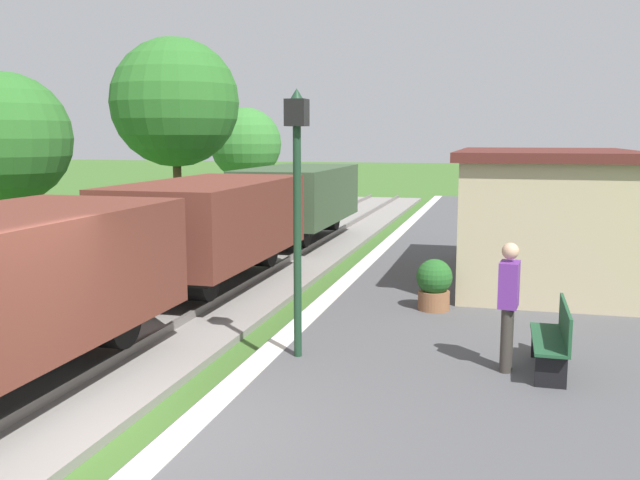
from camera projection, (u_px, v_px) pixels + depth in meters
The scene contains 13 objects.
ground_plane at pixel (140, 458), 7.26m from camera, with size 160.00×160.00×0.00m, color #3D6628.
platform_edge_stripe at pixel (174, 439), 7.13m from camera, with size 0.36×60.00×0.01m, color silver.
rail_near at pixel (1, 424), 7.66m from camera, with size 0.07×60.00×0.14m, color slate.
freight_train at pixel (211, 228), 14.77m from camera, with size 2.50×19.40×2.12m.
station_hut at pixel (543, 216), 14.70m from camera, with size 3.50×5.80×2.78m.
bench_near_hut at pixel (555, 338), 9.08m from camera, with size 0.42×1.50×0.91m.
bench_down_platform at pixel (528, 232), 19.02m from camera, with size 0.42×1.50×0.91m.
person_waiting at pixel (508, 301), 9.09m from camera, with size 0.28×0.40×1.71m.
potted_planter at pixel (434, 284), 12.37m from camera, with size 0.64×0.64×0.92m.
lamp_post_near at pixel (297, 175), 9.45m from camera, with size 0.28×0.28×3.70m.
tree_trackside_far at pixel (4, 139), 15.68m from camera, with size 2.98×2.98×4.75m.
tree_field_left at pixel (175, 103), 22.87m from camera, with size 4.21×4.21×6.50m.
tree_field_distant at pixel (246, 144), 29.76m from camera, with size 3.05×3.05×4.51m.
Camera 1 is at (3.56, -6.15, 3.33)m, focal length 39.16 mm.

